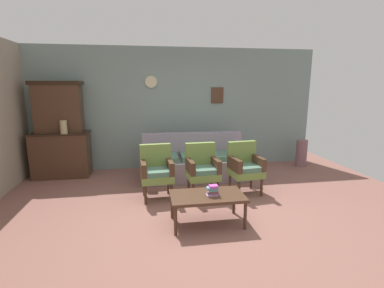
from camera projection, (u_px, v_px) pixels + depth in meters
The scene contains 12 objects.
ground_plane at pixel (199, 215), 4.12m from camera, with size 7.68×7.68×0.00m, color #84564C.
wall_back_with_decor at pixel (178, 109), 6.39m from camera, with size 6.40×0.09×2.70m.
side_cabinet at pixel (62, 154), 5.81m from camera, with size 1.16×0.55×0.93m.
cabinet_upper_hutch at pixel (58, 107), 5.69m from camera, with size 0.99×0.38×1.03m.
vase_on_cabinet at pixel (64, 127), 5.55m from camera, with size 0.14×0.14×0.27m, color tan.
floral_couch at pixel (194, 162), 5.73m from camera, with size 2.12×0.86×0.90m.
armchair_near_couch_end at pixel (157, 169), 4.67m from camera, with size 0.55×0.52×0.90m.
armchair_by_doorway at pixel (202, 167), 4.78m from camera, with size 0.55×0.52×0.90m.
armchair_row_middle at pixel (245, 165), 4.90m from camera, with size 0.57×0.55×0.90m.
coffee_table at pixel (207, 198), 3.80m from camera, with size 1.00×0.56×0.42m.
book_stack_on_table at pixel (213, 191), 3.75m from camera, with size 0.16×0.11×0.15m.
floor_vase_by_wall at pixel (301, 153), 6.58m from camera, with size 0.25×0.25×0.63m, color #7E575E.
Camera 1 is at (-0.72, -3.76, 1.87)m, focal length 26.20 mm.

